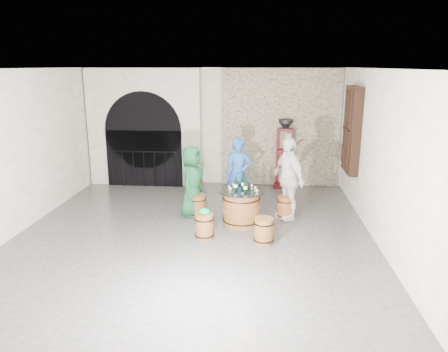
# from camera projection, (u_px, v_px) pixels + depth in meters

# --- Properties ---
(ground) EXTENTS (8.00, 8.00, 0.00)m
(ground) POSITION_uv_depth(u_px,v_px,m) (193.00, 237.00, 8.30)
(ground) COLOR #313133
(ground) RESTS_ON ground
(wall_back) EXTENTS (8.00, 0.00, 8.00)m
(wall_back) POSITION_uv_depth(u_px,v_px,m) (215.00, 127.00, 11.75)
(wall_back) COLOR silver
(wall_back) RESTS_ON ground
(wall_front) EXTENTS (8.00, 0.00, 8.00)m
(wall_front) POSITION_uv_depth(u_px,v_px,m) (123.00, 245.00, 4.04)
(wall_front) COLOR silver
(wall_front) RESTS_ON ground
(wall_left) EXTENTS (0.00, 8.00, 8.00)m
(wall_left) POSITION_uv_depth(u_px,v_px,m) (13.00, 154.00, 8.20)
(wall_left) COLOR silver
(wall_left) RESTS_ON ground
(wall_right) EXTENTS (0.00, 8.00, 8.00)m
(wall_right) POSITION_uv_depth(u_px,v_px,m) (384.00, 161.00, 7.60)
(wall_right) COLOR silver
(wall_right) RESTS_ON ground
(ceiling) EXTENTS (8.00, 8.00, 0.00)m
(ceiling) POSITION_uv_depth(u_px,v_px,m) (190.00, 69.00, 7.49)
(ceiling) COLOR beige
(ceiling) RESTS_ON wall_back
(stone_facing_panel) EXTENTS (3.20, 0.12, 3.18)m
(stone_facing_panel) POSITION_uv_depth(u_px,v_px,m) (280.00, 128.00, 11.54)
(stone_facing_panel) COLOR tan
(stone_facing_panel) RESTS_ON ground
(arched_opening) EXTENTS (3.10, 0.60, 3.19)m
(arched_opening) POSITION_uv_depth(u_px,v_px,m) (145.00, 128.00, 11.67)
(arched_opening) COLOR silver
(arched_opening) RESTS_ON ground
(shuttered_window) EXTENTS (0.23, 1.10, 2.00)m
(shuttered_window) POSITION_uv_depth(u_px,v_px,m) (351.00, 130.00, 9.87)
(shuttered_window) COLOR black
(shuttered_window) RESTS_ON wall_right
(barrel_table) EXTENTS (0.96, 0.96, 0.75)m
(barrel_table) POSITION_uv_depth(u_px,v_px,m) (241.00, 208.00, 8.87)
(barrel_table) COLOR brown
(barrel_table) RESTS_ON ground
(barrel_stool_left) EXTENTS (0.38, 0.38, 0.50)m
(barrel_stool_left) POSITION_uv_depth(u_px,v_px,m) (198.00, 206.00, 9.36)
(barrel_stool_left) COLOR brown
(barrel_stool_left) RESTS_ON ground
(barrel_stool_far) EXTENTS (0.38, 0.38, 0.50)m
(barrel_stool_far) POSITION_uv_depth(u_px,v_px,m) (238.00, 198.00, 9.91)
(barrel_stool_far) COLOR brown
(barrel_stool_far) RESTS_ON ground
(barrel_stool_right) EXTENTS (0.38, 0.38, 0.50)m
(barrel_stool_right) POSITION_uv_depth(u_px,v_px,m) (286.00, 207.00, 9.26)
(barrel_stool_right) COLOR brown
(barrel_stool_right) RESTS_ON ground
(barrel_stool_near_right) EXTENTS (0.38, 0.38, 0.50)m
(barrel_stool_near_right) POSITION_uv_depth(u_px,v_px,m) (264.00, 231.00, 7.95)
(barrel_stool_near_right) COLOR brown
(barrel_stool_near_right) RESTS_ON ground
(barrel_stool_near_left) EXTENTS (0.38, 0.38, 0.50)m
(barrel_stool_near_left) POSITION_uv_depth(u_px,v_px,m) (204.00, 226.00, 8.17)
(barrel_stool_near_left) COLOR brown
(barrel_stool_near_left) RESTS_ON ground
(green_cap) EXTENTS (0.26, 0.22, 0.12)m
(green_cap) POSITION_uv_depth(u_px,v_px,m) (204.00, 212.00, 8.09)
(green_cap) COLOR #0C8B42
(green_cap) RESTS_ON barrel_stool_near_left
(person_green) EXTENTS (0.64, 0.85, 1.58)m
(person_green) POSITION_uv_depth(u_px,v_px,m) (192.00, 181.00, 9.29)
(person_green) COLOR #124024
(person_green) RESTS_ON ground
(person_blue) EXTENTS (0.62, 0.42, 1.66)m
(person_blue) POSITION_uv_depth(u_px,v_px,m) (238.00, 174.00, 9.77)
(person_blue) COLOR #1B4598
(person_blue) RESTS_ON ground
(person_white) EXTENTS (0.90, 1.13, 1.80)m
(person_white) POSITION_uv_depth(u_px,v_px,m) (288.00, 179.00, 9.10)
(person_white) COLOR silver
(person_white) RESTS_ON ground
(wine_bottle_left) EXTENTS (0.08, 0.08, 0.32)m
(wine_bottle_left) POSITION_uv_depth(u_px,v_px,m) (236.00, 184.00, 8.74)
(wine_bottle_left) COLOR black
(wine_bottle_left) RESTS_ON barrel_table
(wine_bottle_center) EXTENTS (0.08, 0.08, 0.32)m
(wine_bottle_center) POSITION_uv_depth(u_px,v_px,m) (245.00, 186.00, 8.62)
(wine_bottle_center) COLOR black
(wine_bottle_center) RESTS_ON barrel_table
(wine_bottle_right) EXTENTS (0.08, 0.08, 0.32)m
(wine_bottle_right) POSITION_uv_depth(u_px,v_px,m) (243.00, 183.00, 8.88)
(wine_bottle_right) COLOR black
(wine_bottle_right) RESTS_ON barrel_table
(tasting_glass_a) EXTENTS (0.05, 0.05, 0.10)m
(tasting_glass_a) POSITION_uv_depth(u_px,v_px,m) (230.00, 190.00, 8.64)
(tasting_glass_a) COLOR #AB7021
(tasting_glass_a) RESTS_ON barrel_table
(tasting_glass_b) EXTENTS (0.05, 0.05, 0.10)m
(tasting_glass_b) POSITION_uv_depth(u_px,v_px,m) (255.00, 189.00, 8.71)
(tasting_glass_b) COLOR #AB7021
(tasting_glass_b) RESTS_ON barrel_table
(tasting_glass_c) EXTENTS (0.05, 0.05, 0.10)m
(tasting_glass_c) POSITION_uv_depth(u_px,v_px,m) (233.00, 186.00, 8.95)
(tasting_glass_c) COLOR #AB7021
(tasting_glass_c) RESTS_ON barrel_table
(tasting_glass_d) EXTENTS (0.05, 0.05, 0.10)m
(tasting_glass_d) POSITION_uv_depth(u_px,v_px,m) (252.00, 187.00, 8.88)
(tasting_glass_d) COLOR #AB7021
(tasting_glass_d) RESTS_ON barrel_table
(tasting_glass_e) EXTENTS (0.05, 0.05, 0.10)m
(tasting_glass_e) POSITION_uv_depth(u_px,v_px,m) (257.00, 192.00, 8.51)
(tasting_glass_e) COLOR #AB7021
(tasting_glass_e) RESTS_ON barrel_table
(tasting_glass_f) EXTENTS (0.05, 0.05, 0.10)m
(tasting_glass_f) POSITION_uv_depth(u_px,v_px,m) (229.00, 188.00, 8.80)
(tasting_glass_f) COLOR #AB7021
(tasting_glass_f) RESTS_ON barrel_table
(side_barrel) EXTENTS (0.44, 0.44, 0.59)m
(side_barrel) POSITION_uv_depth(u_px,v_px,m) (194.00, 182.00, 11.12)
(side_barrel) COLOR brown
(side_barrel) RESTS_ON ground
(corking_press) EXTENTS (0.78, 0.48, 1.87)m
(corking_press) POSITION_uv_depth(u_px,v_px,m) (285.00, 149.00, 11.40)
(corking_press) COLOR #470B13
(corking_press) RESTS_ON ground
(control_box) EXTENTS (0.18, 0.10, 0.22)m
(control_box) POSITION_uv_depth(u_px,v_px,m) (289.00, 138.00, 11.50)
(control_box) COLOR silver
(control_box) RESTS_ON wall_back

